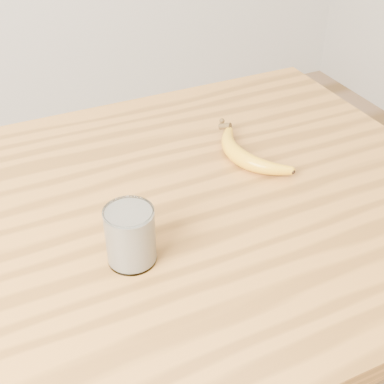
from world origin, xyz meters
name	(u,v)px	position (x,y,z in m)	size (l,w,h in m)	color
table	(128,275)	(0.00, 0.00, 0.77)	(1.20, 0.80, 0.90)	#A3692B
smoothie_glass	(130,236)	(-0.02, -0.10, 0.95)	(0.07, 0.07, 0.09)	white
banana	(240,157)	(0.25, 0.06, 0.92)	(0.10, 0.26, 0.03)	gold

